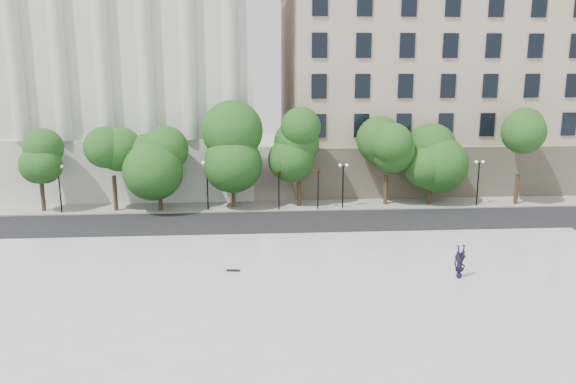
# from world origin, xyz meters

# --- Properties ---
(ground) EXTENTS (160.00, 160.00, 0.00)m
(ground) POSITION_xyz_m (0.00, 0.00, 0.00)
(ground) COLOR #BAB7B0
(ground) RESTS_ON ground
(plaza) EXTENTS (44.00, 22.00, 0.45)m
(plaza) POSITION_xyz_m (0.00, 3.00, 0.23)
(plaza) COLOR silver
(plaza) RESTS_ON ground
(street) EXTENTS (60.00, 8.00, 0.02)m
(street) POSITION_xyz_m (0.00, 18.00, 0.01)
(street) COLOR black
(street) RESTS_ON ground
(far_sidewalk) EXTENTS (60.00, 4.00, 0.12)m
(far_sidewalk) POSITION_xyz_m (0.00, 24.00, 0.06)
(far_sidewalk) COLOR #A09E94
(far_sidewalk) RESTS_ON ground
(building_west) EXTENTS (31.50, 27.65, 25.60)m
(building_west) POSITION_xyz_m (-17.00, 38.57, 12.89)
(building_west) COLOR silver
(building_west) RESTS_ON ground
(building_east) EXTENTS (36.00, 26.15, 23.00)m
(building_east) POSITION_xyz_m (20.00, 38.91, 11.14)
(building_east) COLOR tan
(building_east) RESTS_ON ground
(traffic_light_west) EXTENTS (0.99, 1.67, 4.17)m
(traffic_light_west) POSITION_xyz_m (0.13, 22.30, 3.67)
(traffic_light_west) COLOR black
(traffic_light_west) RESTS_ON ground
(traffic_light_east) EXTENTS (0.40, 1.66, 4.17)m
(traffic_light_east) POSITION_xyz_m (3.58, 22.30, 3.66)
(traffic_light_east) COLOR black
(traffic_light_east) RESTS_ON ground
(person_lying) EXTENTS (0.96, 2.07, 0.54)m
(person_lying) POSITION_xyz_m (9.70, 4.46, 0.72)
(person_lying) COLOR black
(person_lying) RESTS_ON plaza
(skateboard) EXTENTS (0.82, 0.30, 0.08)m
(skateboard) POSITION_xyz_m (-3.47, 6.45, 0.49)
(skateboard) COLOR black
(skateboard) RESTS_ON plaza
(street_trees) EXTENTS (46.01, 5.22, 7.73)m
(street_trees) POSITION_xyz_m (1.21, 23.43, 5.20)
(street_trees) COLOR #382619
(street_trees) RESTS_ON ground
(lamp_posts) EXTENTS (37.70, 0.28, 4.51)m
(lamp_posts) POSITION_xyz_m (-0.30, 22.60, 2.97)
(lamp_posts) COLOR black
(lamp_posts) RESTS_ON ground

